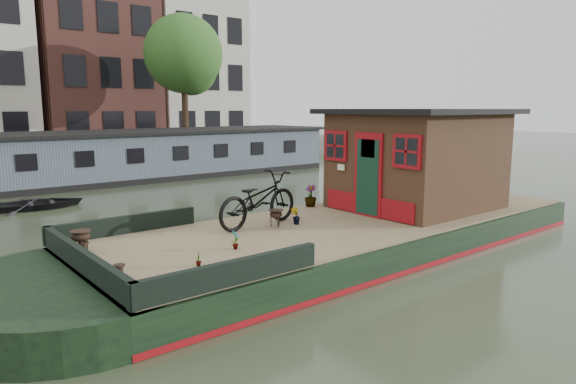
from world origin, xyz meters
TOP-DOWN VIEW (x-y plane):
  - ground at (0.00, 0.00)m, footprint 120.00×120.00m
  - houseboat_hull at (-1.33, 0.00)m, footprint 14.01×4.02m
  - houseboat_deck at (0.00, 0.00)m, footprint 11.80×3.80m
  - bow_bulwark at (-5.07, 0.00)m, footprint 3.00×4.00m
  - cabin at (2.19, 0.00)m, footprint 4.00×3.50m
  - bicycle at (-2.09, 0.78)m, footprint 2.22×1.05m
  - potted_plant_a at (-3.45, -0.42)m, footprint 0.21×0.20m
  - potted_plant_b at (-1.38, 0.41)m, footprint 0.24×0.25m
  - potted_plant_d at (0.20, 1.70)m, footprint 0.40×0.40m
  - potted_plant_e at (-4.44, -0.88)m, footprint 0.15×0.17m
  - brazier_front at (-1.84, 0.49)m, footprint 0.36×0.36m
  - brazier_rear at (-5.60, 1.07)m, footprint 0.44×0.44m
  - bollard_port at (-5.60, 0.96)m, footprint 0.18×0.18m
  - bollard_stbd at (-5.60, -0.62)m, footprint 0.17×0.17m
  - dinghy at (-4.36, 9.39)m, footprint 2.95×2.27m
  - far_houseboat at (0.00, 14.00)m, footprint 20.40×4.40m
  - quay at (0.00, 20.50)m, footprint 60.00×6.00m
  - townhouse_row at (0.15, 27.50)m, footprint 27.25×8.00m
  - tree_right at (6.14, 19.07)m, footprint 4.40×4.40m

SIDE VIEW (x-z plane):
  - ground at x=0.00m, z-range 0.00..0.00m
  - houseboat_hull at x=-1.33m, z-range -0.03..0.57m
  - dinghy at x=-4.36m, z-range 0.00..0.56m
  - quay at x=0.00m, z-range 0.00..0.90m
  - houseboat_deck at x=0.00m, z-range 0.60..0.65m
  - bollard_stbd at x=-5.60m, z-range 0.65..0.85m
  - bollard_port at x=-5.60m, z-range 0.65..0.85m
  - potted_plant_e at x=-4.44m, z-range 0.65..0.93m
  - potted_plant_a at x=-3.45m, z-range 0.65..0.98m
  - bow_bulwark at x=-5.07m, z-range 0.65..1.00m
  - brazier_front at x=-1.84m, z-range 0.65..1.01m
  - potted_plant_b at x=-1.38m, z-range 0.65..1.01m
  - brazier_rear at x=-5.60m, z-range 0.65..1.04m
  - potted_plant_d at x=0.20m, z-range 0.65..1.19m
  - far_houseboat at x=0.00m, z-range -0.09..2.02m
  - bicycle at x=-2.09m, z-range 0.65..1.77m
  - cabin at x=2.19m, z-range 0.67..3.09m
  - tree_right at x=6.14m, z-range 2.19..9.59m
  - townhouse_row at x=0.15m, z-range -0.35..16.15m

